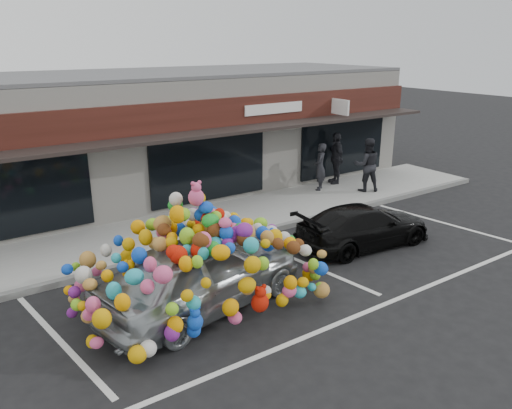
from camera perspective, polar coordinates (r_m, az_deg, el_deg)
ground at (r=11.13m, az=-4.85°, el=-10.61°), size 90.00×90.00×0.00m
shop_building at (r=17.91m, az=-18.67°, el=7.01°), size 24.00×7.20×4.31m
sidewalk at (r=14.40m, az=-12.80°, el=-3.76°), size 26.00×3.00×0.15m
kerb at (r=13.11m, az=-10.31°, el=-5.83°), size 26.00×0.18×0.16m
parking_stripe_left at (r=10.36m, az=-21.50°, el=-14.30°), size 0.73×4.37×0.01m
parking_stripe_mid at (r=12.71m, az=5.79°, el=-6.77°), size 0.73×4.37×0.01m
parking_stripe_right at (r=16.49m, az=20.35°, el=-1.89°), size 0.73×4.37×0.01m
lane_line at (r=10.62m, az=11.26°, el=-12.43°), size 14.00×0.12×0.01m
toy_car at (r=10.36m, az=-6.31°, el=-6.91°), size 3.34×5.25×2.87m
black_sedan at (r=13.85m, az=12.20°, el=-2.40°), size 1.95×4.08×1.15m
pedestrian_a at (r=18.25m, az=7.33°, el=4.30°), size 0.74×0.73×1.72m
pedestrian_b at (r=18.37m, az=12.55°, el=4.46°), size 1.17×1.08×1.93m
pedestrian_c at (r=19.19m, az=9.12°, el=5.26°), size 1.23×0.87×1.94m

